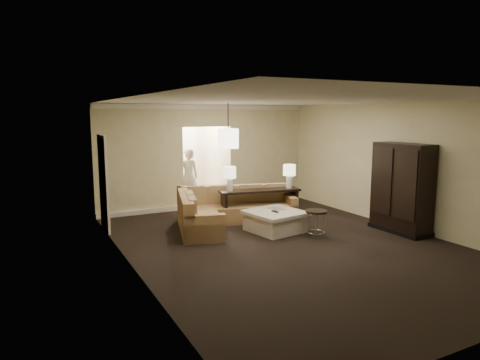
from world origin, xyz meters
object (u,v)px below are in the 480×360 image
console_table (260,202)px  person (188,174)px  sectional_sofa (225,211)px  coffee_table (275,221)px  armoire (401,190)px  drink_table (316,218)px

console_table → person: bearing=123.1°
sectional_sofa → console_table: sectional_sofa is taller
sectional_sofa → coffee_table: 1.24m
armoire → person: armoire is taller
sectional_sofa → drink_table: size_ratio=5.78×
sectional_sofa → coffee_table: size_ratio=2.55×
sectional_sofa → coffee_table: (0.72, -1.00, -0.10)m
console_table → sectional_sofa: bearing=-169.4°
sectional_sofa → console_table: 0.92m
sectional_sofa → armoire: bearing=-20.4°
sectional_sofa → drink_table: bearing=-39.1°
sectional_sofa → armoire: (3.11, -2.29, 0.59)m
coffee_table → console_table: bearing=79.0°
armoire → drink_table: size_ratio=3.40×
person → sectional_sofa: bearing=90.2°
person → coffee_table: bearing=102.3°
coffee_table → person: (-0.76, 3.30, 0.66)m
console_table → drink_table: 1.80m
drink_table → coffee_table: bearing=123.8°
sectional_sofa → coffee_table: sectional_sofa is taller
console_table → drink_table: size_ratio=3.52×
armoire → console_table: bearing=133.8°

